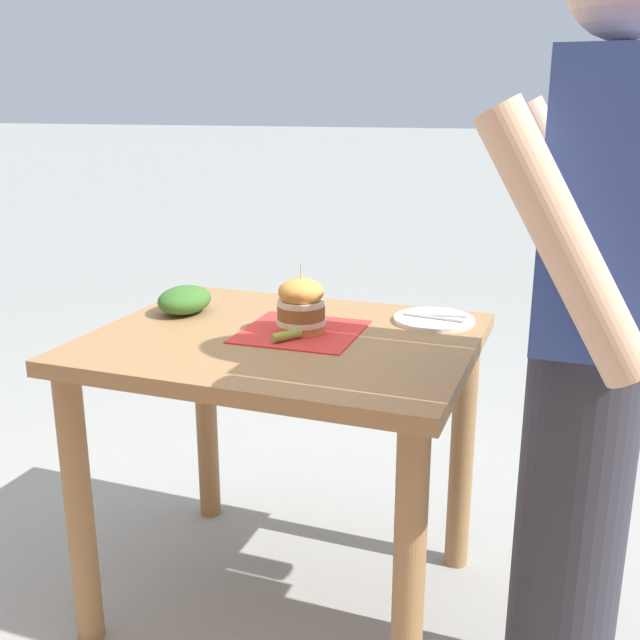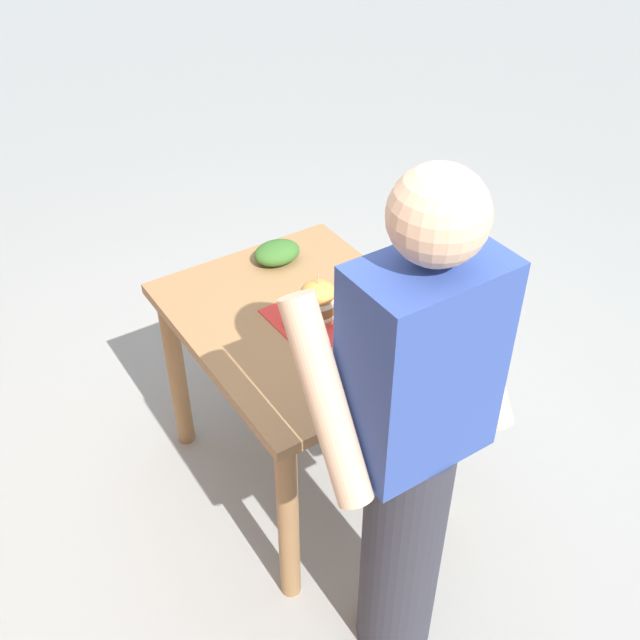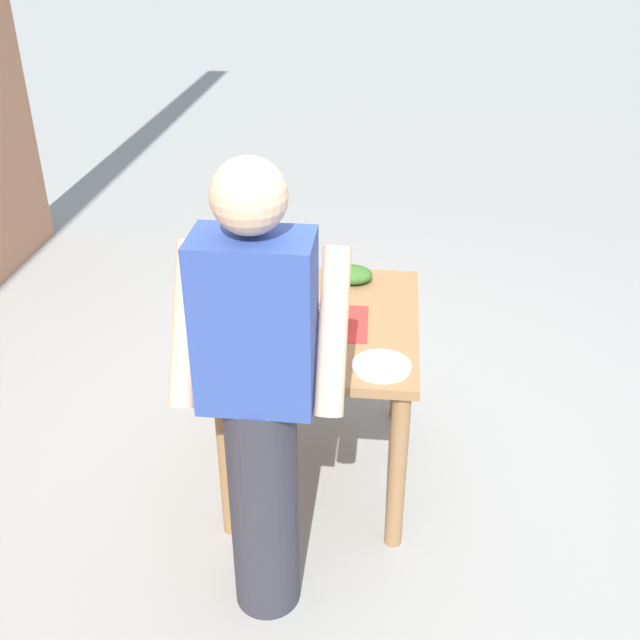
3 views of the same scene
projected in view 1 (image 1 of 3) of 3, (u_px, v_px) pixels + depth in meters
The scene contains 8 objects.
ground_plane at pixel (287, 596), 2.15m from camera, with size 80.00×80.00×0.00m, color #9E9E99.
patio_table at pixel (284, 388), 1.97m from camera, with size 0.79×0.97×0.79m.
serving_paper at pixel (301, 332), 1.95m from camera, with size 0.30×0.30×0.00m, color red.
sandwich at pixel (301, 305), 1.93m from camera, with size 0.13×0.13×0.18m.
pickle_spear at pixel (286, 336), 1.87m from camera, with size 0.02×0.02×0.08m, color #8EA83D.
side_plate_with_forks at pixel (434, 319), 2.04m from camera, with size 0.22×0.22×0.02m.
side_salad at pixel (185, 300), 2.12m from camera, with size 0.18×0.14×0.08m, color #386B28.
diner_across_table at pixel (587, 344), 1.54m from camera, with size 0.55×0.35×1.69m.
Camera 1 is at (1.69, 0.72, 1.36)m, focal length 42.00 mm.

